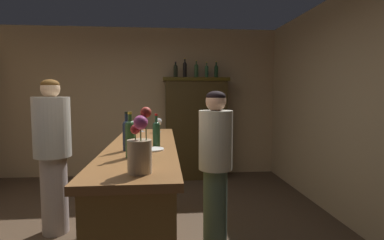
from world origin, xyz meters
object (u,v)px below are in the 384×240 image
object	(u,v)px
display_bottle_midleft	(185,69)
bartender	(215,160)
wine_bottle_malbec	(130,137)
wine_glass_front	(159,122)
wine_bottle_chardonnay	(127,134)
wine_glass_mid	(142,123)
display_bottle_center	(196,70)
display_bottle_left	(176,70)
display_bottle_right	(216,71)
flower_arrangement	(140,148)
patron_near_entrance	(53,150)
display_cabinet	(196,126)
wine_glass_rear	(134,124)
display_bottle_midright	(207,71)
bar_counter	(143,203)
cheese_plate	(152,149)
wine_bottle_merlot	(156,132)

from	to	relation	value
display_bottle_midleft	bartender	size ratio (longest dim) A/B	0.22
wine_bottle_malbec	bartender	size ratio (longest dim) A/B	0.21
wine_glass_front	wine_bottle_chardonnay	bearing A→B (deg)	-101.59
wine_glass_mid	display_bottle_center	xyz separation A→B (m)	(0.83, 1.76, 0.75)
display_bottle_left	display_bottle_right	xyz separation A→B (m)	(0.72, 0.00, 0.00)
flower_arrangement	wine_bottle_chardonnay	bearing A→B (deg)	102.90
wine_bottle_malbec	bartender	bearing A→B (deg)	46.94
wine_glass_front	patron_near_entrance	size ratio (longest dim) A/B	0.10
wine_glass_front	display_bottle_left	world-z (taller)	display_bottle_left
display_bottle_left	display_bottle_midleft	distance (m)	0.16
display_cabinet	wine_glass_front	distance (m)	1.92
wine_glass_front	patron_near_entrance	bearing A→B (deg)	-169.33
wine_bottle_chardonnay	wine_glass_rear	xyz separation A→B (m)	(-0.04, 1.04, -0.02)
bartender	display_bottle_midright	bearing A→B (deg)	-81.78
display_bottle_midleft	display_bottle_right	size ratio (longest dim) A/B	1.16
wine_bottle_chardonnay	display_bottle_left	size ratio (longest dim) A/B	1.11
wine_glass_mid	display_bottle_midleft	xyz separation A→B (m)	(0.63, 1.76, 0.77)
wine_bottle_malbec	display_bottle_center	size ratio (longest dim) A/B	1.05
wine_bottle_chardonnay	wine_glass_front	distance (m)	1.16
patron_near_entrance	bartender	size ratio (longest dim) A/B	1.08
wine_bottle_malbec	bar_counter	bearing A→B (deg)	85.05
wine_glass_front	wine_glass_rear	bearing A→B (deg)	-159.74
bar_counter	wine_glass_front	bearing A→B (deg)	81.45
display_bottle_midleft	cheese_plate	bearing A→B (deg)	-99.01
wine_glass_front	flower_arrangement	xyz separation A→B (m)	(-0.07, -1.83, 0.02)
wine_glass_front	display_bottle_midright	world-z (taller)	display_bottle_midright
wine_glass_rear	cheese_plate	size ratio (longest dim) A/B	0.78
wine_glass_mid	wine_bottle_merlot	bearing A→B (deg)	-79.24
wine_bottle_malbec	wine_glass_rear	distance (m)	1.30
wine_bottle_malbec	patron_near_entrance	distance (m)	1.55
wine_bottle_merlot	wine_glass_rear	bearing A→B (deg)	107.26
wine_glass_front	display_bottle_right	distance (m)	2.18
bar_counter	wine_bottle_malbec	xyz separation A→B (m)	(-0.05, -0.52, 0.68)
wine_bottle_chardonnay	cheese_plate	bearing A→B (deg)	1.67
wine_bottle_malbec	wine_glass_front	size ratio (longest dim) A/B	1.97
wine_glass_rear	display_bottle_midright	size ratio (longest dim) A/B	0.53
wine_bottle_merlot	wine_glass_mid	size ratio (longest dim) A/B	1.87
wine_bottle_malbec	wine_glass_mid	xyz separation A→B (m)	(-0.02, 1.44, -0.04)
cheese_plate	bartender	xyz separation A→B (m)	(0.61, 0.53, -0.22)
display_cabinet	wine_glass_front	xyz separation A→B (m)	(-0.62, -1.80, 0.26)
flower_arrangement	wine_glass_mid	bearing A→B (deg)	93.71
display_cabinet	wine_bottle_chardonnay	bearing A→B (deg)	-106.20
display_bottle_left	display_bottle_midright	bearing A→B (deg)	-0.00
wine_glass_rear	display_bottle_midright	world-z (taller)	display_bottle_midright
patron_near_entrance	wine_glass_rear	bearing A→B (deg)	34.23
bar_counter	cheese_plate	bearing A→B (deg)	-69.48
wine_bottle_merlot	flower_arrangement	bearing A→B (deg)	-94.59
bar_counter	display_bottle_center	distance (m)	3.11
flower_arrangement	patron_near_entrance	xyz separation A→B (m)	(-1.06, 1.62, -0.30)
wine_glass_rear	wine_glass_front	bearing A→B (deg)	20.26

